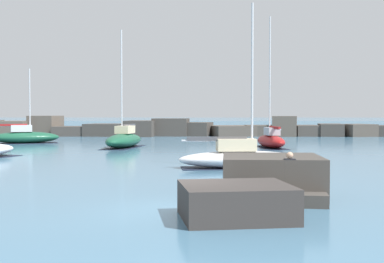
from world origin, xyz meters
TOP-DOWN VIEW (x-y plane):
  - ground_plane at (0.00, 0.00)m, footprint 600.00×600.00m
  - open_sea_beyond at (0.00, 110.88)m, footprint 400.00×116.00m
  - breakwater_jetty at (-0.72, 50.83)m, footprint 63.23×7.45m
  - foreground_rocks at (3.22, 1.20)m, footprint 8.76×8.10m
  - sailboat_moored_0 at (-5.56, 28.51)m, footprint 3.29×7.10m
  - sailboat_moored_3 at (-15.91, 34.55)m, footprint 6.74×4.39m
  - sailboat_moored_4 at (3.00, 12.13)m, footprint 6.93×2.63m
  - sailboat_moored_5 at (6.72, 28.45)m, footprint 2.50×6.25m
  - person_on_rocks at (3.69, 1.17)m, footprint 0.36×0.22m

SIDE VIEW (x-z plane):
  - ground_plane at x=0.00m, z-range 0.00..0.00m
  - open_sea_beyond at x=0.00m, z-range 0.00..0.01m
  - foreground_rocks at x=3.22m, z-range -0.14..1.27m
  - sailboat_moored_4 at x=3.00m, z-range -3.77..4.90m
  - sailboat_moored_3 at x=-15.91m, z-range -2.91..4.20m
  - sailboat_moored_5 at x=6.72m, z-range -4.81..6.14m
  - sailboat_moored_0 at x=-5.56m, z-range -4.17..5.55m
  - breakwater_jetty at x=-0.72m, z-range -0.36..2.16m
  - person_on_rocks at x=3.69m, z-range 0.10..1.76m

